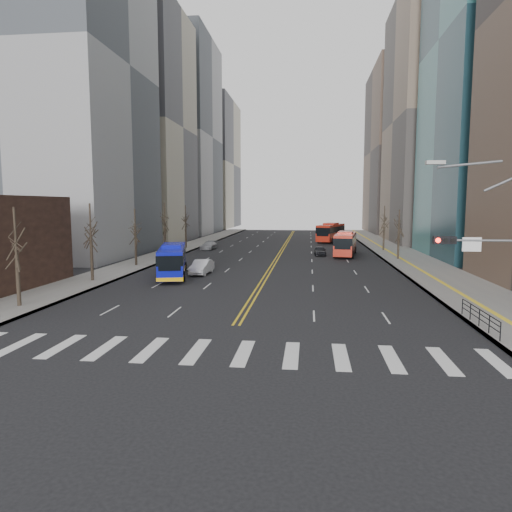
# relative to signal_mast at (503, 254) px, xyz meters

# --- Properties ---
(ground) EXTENTS (220.00, 220.00, 0.00)m
(ground) POSITION_rel_signal_mast_xyz_m (-13.77, -2.00, -4.86)
(ground) COLOR black
(sidewalk_right) EXTENTS (7.00, 130.00, 0.15)m
(sidewalk_right) POSITION_rel_signal_mast_xyz_m (3.73, 43.00, -4.78)
(sidewalk_right) COLOR gray
(sidewalk_right) RESTS_ON ground
(sidewalk_left) EXTENTS (5.00, 130.00, 0.15)m
(sidewalk_left) POSITION_rel_signal_mast_xyz_m (-30.27, 43.00, -4.78)
(sidewalk_left) COLOR gray
(sidewalk_left) RESTS_ON ground
(crosswalk) EXTENTS (26.70, 4.00, 0.01)m
(crosswalk) POSITION_rel_signal_mast_xyz_m (-13.77, -2.00, -4.85)
(crosswalk) COLOR silver
(crosswalk) RESTS_ON ground
(centerline) EXTENTS (0.55, 100.00, 0.01)m
(centerline) POSITION_rel_signal_mast_xyz_m (-13.77, 53.00, -4.85)
(centerline) COLOR gold
(centerline) RESTS_ON ground
(office_towers) EXTENTS (83.00, 134.00, 58.00)m
(office_towers) POSITION_rel_signal_mast_xyz_m (-13.64, 66.51, 19.07)
(office_towers) COLOR gray
(office_towers) RESTS_ON ground
(signal_mast) EXTENTS (5.37, 0.37, 9.39)m
(signal_mast) POSITION_rel_signal_mast_xyz_m (0.00, 0.00, 0.00)
(signal_mast) COLOR gray
(signal_mast) RESTS_ON ground
(pedestrian_railing) EXTENTS (0.06, 6.06, 1.02)m
(pedestrian_railing) POSITION_rel_signal_mast_xyz_m (0.53, 4.00, -4.03)
(pedestrian_railing) COLOR black
(pedestrian_railing) RESTS_ON sidewalk_right
(street_trees) EXTENTS (35.20, 47.20, 7.60)m
(street_trees) POSITION_rel_signal_mast_xyz_m (-20.94, 32.55, 0.02)
(street_trees) COLOR #2C221B
(street_trees) RESTS_ON ground
(blue_bus) EXTENTS (5.13, 11.57, 3.31)m
(blue_bus) POSITION_rel_signal_mast_xyz_m (-23.25, 21.28, -3.12)
(blue_bus) COLOR #0B11AF
(blue_bus) RESTS_ON ground
(red_bus_near) EXTENTS (4.08, 11.16, 3.47)m
(red_bus_near) POSITION_rel_signal_mast_xyz_m (-4.27, 42.65, -2.93)
(red_bus_near) COLOR #B02212
(red_bus_near) RESTS_ON ground
(red_bus_far) EXTENTS (6.11, 12.01, 3.71)m
(red_bus_far) POSITION_rel_signal_mast_xyz_m (-5.24, 67.07, -2.80)
(red_bus_far) COLOR #B02212
(red_bus_far) RESTS_ON ground
(car_white) EXTENTS (1.81, 4.62, 1.50)m
(car_white) POSITION_rel_signal_mast_xyz_m (-20.63, 22.96, -4.11)
(car_white) COLOR white
(car_white) RESTS_ON ground
(car_dark_mid) EXTENTS (1.72, 4.02, 1.35)m
(car_dark_mid) POSITION_rel_signal_mast_xyz_m (-7.86, 42.30, -4.18)
(car_dark_mid) COLOR black
(car_dark_mid) RESTS_ON ground
(car_silver) EXTENTS (2.25, 4.75, 1.34)m
(car_silver) POSITION_rel_signal_mast_xyz_m (-25.64, 48.76, -4.19)
(car_silver) COLOR #A7A7AC
(car_silver) RESTS_ON ground
(car_dark_far) EXTENTS (2.72, 4.93, 1.31)m
(car_dark_far) POSITION_rel_signal_mast_xyz_m (-4.03, 59.24, -4.20)
(car_dark_far) COLOR black
(car_dark_far) RESTS_ON ground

